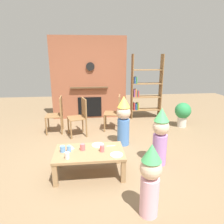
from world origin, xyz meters
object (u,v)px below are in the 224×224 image
at_px(dining_chair_left, 58,112).
at_px(potted_plant_tall, 183,113).
at_px(coffee_table, 89,155).
at_px(paper_plate_rear, 117,155).
at_px(dining_chair_middle, 80,115).
at_px(paper_cup_far_left, 69,149).
at_px(paper_plate_front, 98,145).
at_px(paper_cup_near_left, 63,149).
at_px(birthday_cake_slice, 71,147).
at_px(paper_cup_far_right, 102,148).
at_px(paper_cup_center, 83,147).
at_px(paper_cup_near_right, 67,156).
at_px(child_by_the_chairs, 123,120).
at_px(bookshelf, 144,90).
at_px(dining_chair_right, 116,111).
at_px(child_with_cone_hat, 150,179).
at_px(child_in_pink, 160,135).

height_order(dining_chair_left, potted_plant_tall, dining_chair_left).
bearing_deg(potted_plant_tall, coffee_table, -141.13).
bearing_deg(paper_plate_rear, dining_chair_middle, 108.28).
distance_m(paper_cup_far_left, paper_plate_front, 0.50).
bearing_deg(paper_cup_near_left, paper_plate_front, 17.74).
bearing_deg(paper_cup_far_left, paper_cup_near_left, 178.04).
bearing_deg(birthday_cake_slice, potted_plant_tall, 34.09).
distance_m(paper_cup_far_right, paper_plate_rear, 0.26).
height_order(paper_cup_center, potted_plant_tall, potted_plant_tall).
distance_m(paper_cup_near_right, child_by_the_chairs, 1.64).
bearing_deg(bookshelf, dining_chair_right, -135.28).
bearing_deg(paper_cup_near_left, paper_plate_rear, -13.30).
height_order(paper_cup_far_left, child_with_cone_hat, child_with_cone_hat).
distance_m(child_with_cone_hat, potted_plant_tall, 3.45).
height_order(paper_plate_rear, birthday_cake_slice, birthday_cake_slice).
distance_m(paper_cup_far_left, dining_chair_left, 1.97).
height_order(paper_cup_near_left, paper_plate_rear, paper_cup_near_left).
bearing_deg(dining_chair_left, dining_chair_middle, 153.87).
distance_m(paper_cup_near_right, paper_plate_rear, 0.74).
bearing_deg(child_with_cone_hat, bookshelf, -49.98).
bearing_deg(paper_cup_far_right, child_by_the_chairs, 64.45).
distance_m(child_with_cone_hat, child_by_the_chairs, 2.02).
relative_size(paper_cup_near_left, paper_cup_far_left, 0.97).
bearing_deg(bookshelf, paper_cup_far_right, -115.98).
height_order(paper_cup_near_right, birthday_cake_slice, paper_cup_near_right).
xyz_separation_m(bookshelf, paper_cup_near_right, (-1.97, -3.13, -0.40)).
bearing_deg(potted_plant_tall, paper_cup_far_left, -144.73).
height_order(paper_cup_far_right, child_in_pink, child_in_pink).
bearing_deg(child_in_pink, paper_cup_far_right, 3.38).
relative_size(paper_cup_center, potted_plant_tall, 0.16).
height_order(paper_cup_near_left, child_in_pink, child_in_pink).
bearing_deg(child_with_cone_hat, dining_chair_right, -35.70).
distance_m(paper_cup_far_left, dining_chair_right, 2.18).
xyz_separation_m(paper_cup_center, birthday_cake_slice, (-0.19, 0.07, -0.02)).
distance_m(paper_cup_near_left, paper_plate_rear, 0.86).
height_order(paper_cup_near_right, paper_cup_far_right, paper_cup_far_right).
bearing_deg(paper_cup_near_right, coffee_table, 32.38).
relative_size(paper_cup_far_right, child_in_pink, 0.10).
relative_size(paper_cup_far_right, dining_chair_middle, 0.12).
height_order(coffee_table, potted_plant_tall, potted_plant_tall).
xyz_separation_m(paper_cup_far_right, child_with_cone_hat, (0.51, -0.93, 0.04)).
bearing_deg(paper_cup_near_right, paper_cup_far_right, 18.26).
distance_m(paper_cup_center, dining_chair_middle, 1.65).
distance_m(paper_cup_far_right, child_in_pink, 1.05).
bearing_deg(paper_plate_rear, paper_cup_center, 156.39).
bearing_deg(paper_cup_near_right, dining_chair_right, 65.37).
bearing_deg(birthday_cake_slice, paper_cup_far_right, -17.48).
distance_m(paper_cup_near_left, child_in_pink, 1.65).
bearing_deg(bookshelf, paper_cup_center, -121.35).
relative_size(paper_cup_center, dining_chair_right, 0.12).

